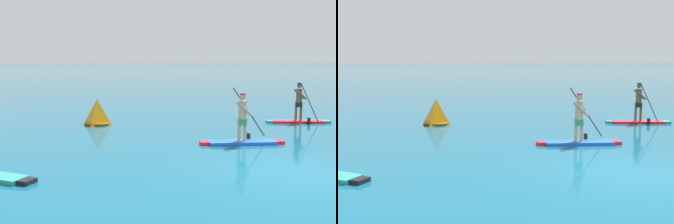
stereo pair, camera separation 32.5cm
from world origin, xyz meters
The scene contains 4 objects.
ground centered at (0.00, 0.00, 0.00)m, with size 440.00×440.00×0.00m, color #145B7A.
paddleboarder_mid_center centered at (-0.13, 3.54, 0.39)m, with size 2.86×0.89×1.91m.
paddleboarder_far_right centered at (3.89, 7.56, 0.44)m, with size 2.85×1.03×1.83m.
race_marker_buoy centered at (-5.01, 8.43, 0.49)m, with size 1.21×1.21×1.13m.
Camera 1 is at (-4.75, -9.60, 2.89)m, focal length 44.24 mm.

